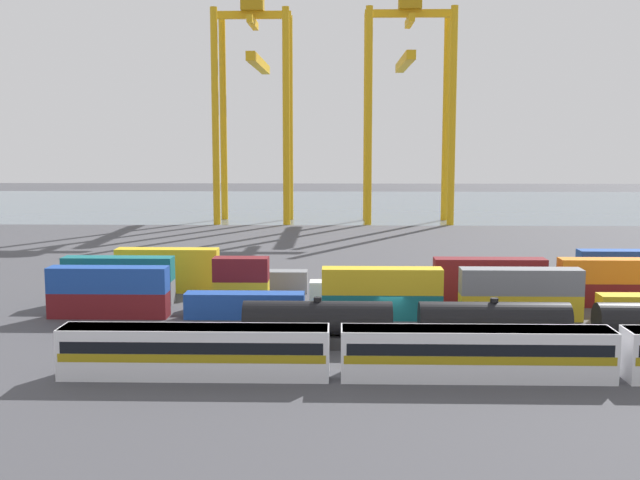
# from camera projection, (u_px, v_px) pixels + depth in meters

# --- Properties ---
(ground_plane) EXTENTS (420.00, 420.00, 0.00)m
(ground_plane) POSITION_uv_depth(u_px,v_px,m) (374.00, 261.00, 116.61)
(ground_plane) COLOR #424247
(harbour_water) EXTENTS (400.00, 110.00, 0.01)m
(harbour_water) POSITION_uv_depth(u_px,v_px,m) (358.00, 204.00, 219.34)
(harbour_water) COLOR slate
(harbour_water) RESTS_ON ground_plane
(passenger_train) EXTENTS (63.13, 3.14, 3.90)m
(passenger_train) POSITION_uv_depth(u_px,v_px,m) (476.00, 351.00, 58.54)
(passenger_train) COLOR silver
(passenger_train) RESTS_ON ground_plane
(freight_tank_row) EXTENTS (43.49, 2.97, 4.43)m
(freight_tank_row) POSITION_uv_depth(u_px,v_px,m) (494.00, 324.00, 67.27)
(freight_tank_row) COLOR #232326
(freight_tank_row) RESTS_ON ground_plane
(shipping_container_0) EXTENTS (12.10, 2.44, 2.60)m
(shipping_container_0) POSITION_uv_depth(u_px,v_px,m) (109.00, 305.00, 79.21)
(shipping_container_0) COLOR maroon
(shipping_container_0) RESTS_ON ground_plane
(shipping_container_1) EXTENTS (12.10, 2.44, 2.60)m
(shipping_container_1) POSITION_uv_depth(u_px,v_px,m) (108.00, 279.00, 78.87)
(shipping_container_1) COLOR #1C4299
(shipping_container_1) RESTS_ON shipping_container_0
(shipping_container_2) EXTENTS (12.10, 2.44, 2.60)m
(shipping_container_2) POSITION_uv_depth(u_px,v_px,m) (245.00, 305.00, 78.86)
(shipping_container_2) COLOR #1C4299
(shipping_container_2) RESTS_ON ground_plane
(shipping_container_3) EXTENTS (12.10, 2.44, 2.60)m
(shipping_container_3) POSITION_uv_depth(u_px,v_px,m) (382.00, 306.00, 78.51)
(shipping_container_3) COLOR #146066
(shipping_container_3) RESTS_ON ground_plane
(shipping_container_4) EXTENTS (12.10, 2.44, 2.60)m
(shipping_container_4) POSITION_uv_depth(u_px,v_px,m) (382.00, 281.00, 78.18)
(shipping_container_4) COLOR gold
(shipping_container_4) RESTS_ON shipping_container_3
(shipping_container_5) EXTENTS (12.10, 2.44, 2.60)m
(shipping_container_5) POSITION_uv_depth(u_px,v_px,m) (520.00, 307.00, 78.17)
(shipping_container_5) COLOR gold
(shipping_container_5) RESTS_ON ground_plane
(shipping_container_6) EXTENTS (12.10, 2.44, 2.60)m
(shipping_container_6) POSITION_uv_depth(u_px,v_px,m) (521.00, 281.00, 77.83)
(shipping_container_6) COLOR slate
(shipping_container_6) RESTS_ON shipping_container_5
(shipping_container_8) EXTENTS (12.10, 2.44, 2.60)m
(shipping_container_8) POSITION_uv_depth(u_px,v_px,m) (119.00, 292.00, 85.93)
(shipping_container_8) COLOR slate
(shipping_container_8) RESTS_ON ground_plane
(shipping_container_9) EXTENTS (12.10, 2.44, 2.60)m
(shipping_container_9) POSITION_uv_depth(u_px,v_px,m) (118.00, 269.00, 85.60)
(shipping_container_9) COLOR #146066
(shipping_container_9) RESTS_ON shipping_container_8
(shipping_container_10) EXTENTS (6.04, 2.44, 2.60)m
(shipping_container_10) POSITION_uv_depth(u_px,v_px,m) (241.00, 292.00, 85.59)
(shipping_container_10) COLOR gold
(shipping_container_10) RESTS_ON ground_plane
(shipping_container_11) EXTENTS (6.04, 2.44, 2.60)m
(shipping_container_11) POSITION_uv_depth(u_px,v_px,m) (241.00, 269.00, 85.26)
(shipping_container_11) COLOR maroon
(shipping_container_11) RESTS_ON shipping_container_10
(shipping_container_12) EXTENTS (12.10, 2.44, 2.60)m
(shipping_container_12) POSITION_uv_depth(u_px,v_px,m) (365.00, 293.00, 85.25)
(shipping_container_12) COLOR silver
(shipping_container_12) RESTS_ON ground_plane
(shipping_container_13) EXTENTS (12.10, 2.44, 2.60)m
(shipping_container_13) POSITION_uv_depth(u_px,v_px,m) (489.00, 294.00, 84.91)
(shipping_container_13) COLOR maroon
(shipping_container_13) RESTS_ON ground_plane
(shipping_container_14) EXTENTS (12.10, 2.44, 2.60)m
(shipping_container_14) POSITION_uv_depth(u_px,v_px,m) (490.00, 270.00, 84.58)
(shipping_container_14) COLOR maroon
(shipping_container_14) RESTS_ON shipping_container_13
(shipping_container_15) EXTENTS (12.10, 2.44, 2.60)m
(shipping_container_15) POSITION_uv_depth(u_px,v_px,m) (614.00, 294.00, 84.57)
(shipping_container_15) COLOR maroon
(shipping_container_15) RESTS_ON ground_plane
(shipping_container_16) EXTENTS (12.10, 2.44, 2.60)m
(shipping_container_16) POSITION_uv_depth(u_px,v_px,m) (615.00, 271.00, 84.24)
(shipping_container_16) COLOR orange
(shipping_container_16) RESTS_ON shipping_container_15
(shipping_container_18) EXTENTS (12.10, 2.44, 2.60)m
(shipping_container_18) POSITION_uv_depth(u_px,v_px,m) (168.00, 281.00, 92.53)
(shipping_container_18) COLOR gold
(shipping_container_18) RESTS_ON ground_plane
(shipping_container_19) EXTENTS (12.10, 2.44, 2.60)m
(shipping_container_19) POSITION_uv_depth(u_px,v_px,m) (167.00, 259.00, 92.20)
(shipping_container_19) COLOR gold
(shipping_container_19) RESTS_ON shipping_container_18
(shipping_container_20) EXTENTS (6.04, 2.44, 2.60)m
(shipping_container_20) POSITION_uv_depth(u_px,v_px,m) (282.00, 281.00, 92.19)
(shipping_container_20) COLOR slate
(shipping_container_20) RESTS_ON ground_plane
(shipping_container_21) EXTENTS (12.10, 2.44, 2.60)m
(shipping_container_21) POSITION_uv_depth(u_px,v_px,m) (397.00, 282.00, 91.85)
(shipping_container_21) COLOR gold
(shipping_container_21) RESTS_ON ground_plane
(shipping_container_22) EXTENTS (12.10, 2.44, 2.60)m
(shipping_container_22) POSITION_uv_depth(u_px,v_px,m) (513.00, 282.00, 91.51)
(shipping_container_22) COLOR gold
(shipping_container_22) RESTS_ON ground_plane
(shipping_container_23) EXTENTS (12.10, 2.44, 2.60)m
(shipping_container_23) POSITION_uv_depth(u_px,v_px,m) (629.00, 283.00, 91.17)
(shipping_container_23) COLOR silver
(shipping_container_23) RESTS_ON ground_plane
(shipping_container_24) EXTENTS (12.10, 2.44, 2.60)m
(shipping_container_24) POSITION_uv_depth(u_px,v_px,m) (630.00, 261.00, 90.84)
(shipping_container_24) COLOR #1C4299
(shipping_container_24) RESTS_ON shipping_container_23
(gantry_crane_west) EXTENTS (16.60, 36.03, 48.63)m
(gantry_crane_west) POSITION_uv_depth(u_px,v_px,m) (255.00, 88.00, 171.02)
(gantry_crane_west) COLOR gold
(gantry_crane_west) RESTS_ON ground_plane
(gantry_crane_central) EXTENTS (19.21, 33.68, 48.82)m
(gantry_crane_central) POSITION_uv_depth(u_px,v_px,m) (408.00, 87.00, 169.89)
(gantry_crane_central) COLOR gold
(gantry_crane_central) RESTS_ON ground_plane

